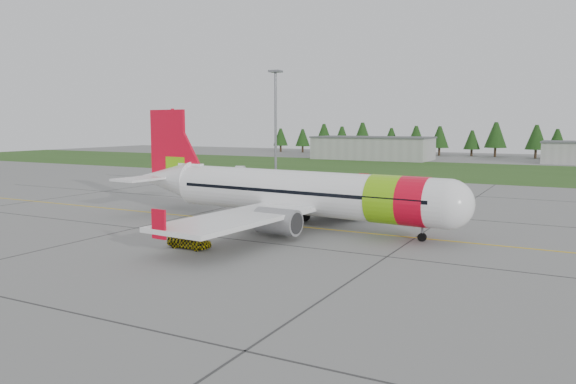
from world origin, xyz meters
The scene contains 9 objects.
ground centered at (0.00, 0.00, 0.00)m, with size 320.00×320.00×0.00m, color gray.
aircraft centered at (-1.96, 7.95, 3.32)m, with size 38.03×35.15×11.52m.
follow_me_car centered at (-4.99, -4.65, 1.86)m, with size 1.50×1.27×3.72m, color #CEBA0B.
service_van centered at (-37.91, 53.74, 2.42)m, with size 1.69×1.59×4.84m, color silver.
grass_strip centered at (0.00, 82.00, 0.01)m, with size 320.00×50.00×0.03m, color #30561E.
taxi_guideline centered at (0.00, 8.00, 0.01)m, with size 120.00×0.25×0.02m, color gold.
hangar_west centered at (-30.00, 110.00, 3.00)m, with size 32.00×14.00×6.00m, color #A8A8A3.
floodlight_mast centered at (-32.00, 58.00, 10.00)m, with size 0.50×0.50×20.00m, color slate.
treeline centered at (0.00, 138.00, 5.00)m, with size 160.00×8.00×10.00m, color #1C3F14, non-canonical shape.
Camera 1 is at (22.78, -40.04, 9.98)m, focal length 35.00 mm.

